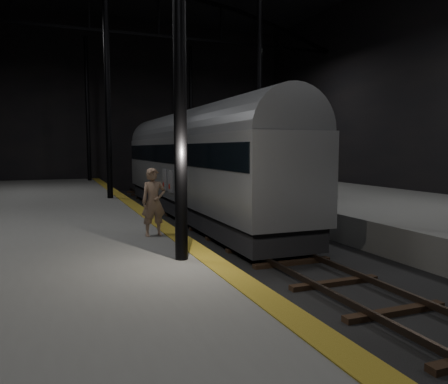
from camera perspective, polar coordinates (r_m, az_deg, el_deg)
ground at (r=14.37m, az=4.84°, el=-7.50°), size 44.00×44.00×0.00m
platform_left at (r=12.91m, az=-26.84°, el=-7.35°), size 9.00×43.80×1.00m
platform_right at (r=18.78m, az=25.88°, el=-3.38°), size 9.00×43.80×1.00m
tactile_strip at (r=13.09m, az=-8.04°, el=-4.36°), size 0.50×43.80×0.01m
track at (r=14.36m, az=4.84°, el=-7.24°), size 2.40×43.00×0.24m
train at (r=20.66m, az=-3.92°, el=4.33°), size 2.80×18.68×4.99m
woman at (r=11.51m, az=-9.18°, el=-1.31°), size 0.67×0.47×1.78m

